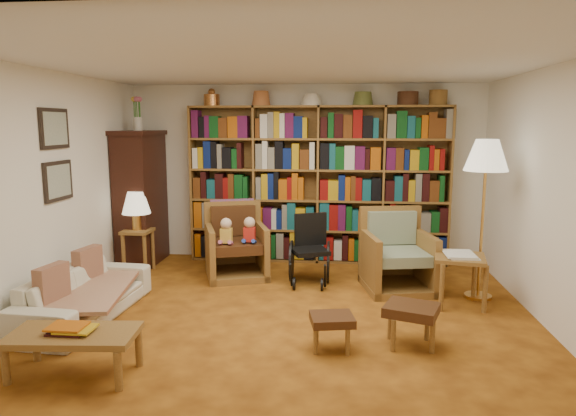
# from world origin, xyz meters

# --- Properties ---
(floor) EXTENTS (5.00, 5.00, 0.00)m
(floor) POSITION_xyz_m (0.00, 0.00, 0.00)
(floor) COLOR #B2681B
(floor) RESTS_ON ground
(ceiling) EXTENTS (5.00, 5.00, 0.00)m
(ceiling) POSITION_xyz_m (0.00, 0.00, 2.50)
(ceiling) COLOR white
(ceiling) RESTS_ON wall_back
(wall_back) EXTENTS (5.00, 0.00, 5.00)m
(wall_back) POSITION_xyz_m (0.00, 2.50, 1.25)
(wall_back) COLOR white
(wall_back) RESTS_ON floor
(wall_front) EXTENTS (5.00, 0.00, 5.00)m
(wall_front) POSITION_xyz_m (0.00, -2.50, 1.25)
(wall_front) COLOR white
(wall_front) RESTS_ON floor
(wall_left) EXTENTS (0.00, 5.00, 5.00)m
(wall_left) POSITION_xyz_m (-2.50, 0.00, 1.25)
(wall_left) COLOR white
(wall_left) RESTS_ON floor
(wall_right) EXTENTS (0.00, 5.00, 5.00)m
(wall_right) POSITION_xyz_m (2.50, 0.00, 1.25)
(wall_right) COLOR white
(wall_right) RESTS_ON floor
(bookshelf) EXTENTS (3.60, 0.30, 2.42)m
(bookshelf) POSITION_xyz_m (0.20, 2.33, 1.17)
(bookshelf) COLOR olive
(bookshelf) RESTS_ON floor
(curio_cabinet) EXTENTS (0.50, 0.95, 2.40)m
(curio_cabinet) POSITION_xyz_m (-2.25, 2.00, 0.95)
(curio_cabinet) COLOR #33130E
(curio_cabinet) RESTS_ON floor
(framed_pictures) EXTENTS (0.03, 0.52, 0.97)m
(framed_pictures) POSITION_xyz_m (-2.48, 0.30, 1.62)
(framed_pictures) COLOR black
(framed_pictures) RESTS_ON wall_left
(sofa) EXTENTS (1.73, 0.76, 0.50)m
(sofa) POSITION_xyz_m (-2.05, -0.10, 0.25)
(sofa) COLOR beige
(sofa) RESTS_ON floor
(sofa_throw) EXTENTS (0.94, 1.46, 0.04)m
(sofa_throw) POSITION_xyz_m (-2.00, -0.10, 0.30)
(sofa_throw) COLOR beige
(sofa_throw) RESTS_ON sofa
(cushion_left) EXTENTS (0.18, 0.38, 0.37)m
(cushion_left) POSITION_xyz_m (-2.18, 0.25, 0.45)
(cushion_left) COLOR maroon
(cushion_left) RESTS_ON sofa
(cushion_right) EXTENTS (0.18, 0.38, 0.37)m
(cushion_right) POSITION_xyz_m (-2.18, -0.45, 0.45)
(cushion_right) COLOR maroon
(cushion_right) RESTS_ON sofa
(side_table_lamp) EXTENTS (0.37, 0.37, 0.57)m
(side_table_lamp) POSITION_xyz_m (-2.15, 1.56, 0.41)
(side_table_lamp) COLOR olive
(side_table_lamp) RESTS_ON floor
(table_lamp) EXTENTS (0.37, 0.37, 0.51)m
(table_lamp) POSITION_xyz_m (-2.15, 1.56, 0.91)
(table_lamp) COLOR gold
(table_lamp) RESTS_ON side_table_lamp
(armchair_leather) EXTENTS (0.99, 1.00, 0.96)m
(armchair_leather) POSITION_xyz_m (-0.81, 1.56, 0.39)
(armchair_leather) COLOR olive
(armchair_leather) RESTS_ON floor
(armchair_sage) EXTENTS (0.91, 0.93, 0.95)m
(armchair_sage) POSITION_xyz_m (1.20, 1.22, 0.36)
(armchair_sage) COLOR olive
(armchair_sage) RESTS_ON floor
(wheelchair) EXTENTS (0.54, 0.68, 0.85)m
(wheelchair) POSITION_xyz_m (0.15, 1.33, 0.39)
(wheelchair) COLOR black
(wheelchair) RESTS_ON floor
(floor_lamp) EXTENTS (0.47, 0.47, 1.79)m
(floor_lamp) POSITION_xyz_m (2.08, 0.92, 1.54)
(floor_lamp) COLOR gold
(floor_lamp) RESTS_ON floor
(side_table_papers) EXTENTS (0.60, 0.60, 0.58)m
(side_table_papers) POSITION_xyz_m (1.80, 0.66, 0.46)
(side_table_papers) COLOR olive
(side_table_papers) RESTS_ON floor
(footstool_a) EXTENTS (0.42, 0.37, 0.31)m
(footstool_a) POSITION_xyz_m (0.45, -0.61, 0.25)
(footstool_a) COLOR #442312
(footstool_a) RESTS_ON floor
(footstool_b) EXTENTS (0.54, 0.50, 0.38)m
(footstool_b) POSITION_xyz_m (1.14, -0.46, 0.31)
(footstool_b) COLOR #442312
(footstool_b) RESTS_ON floor
(coffee_table) EXTENTS (1.01, 0.56, 0.41)m
(coffee_table) POSITION_xyz_m (-1.54, -1.27, 0.31)
(coffee_table) COLOR olive
(coffee_table) RESTS_ON floor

